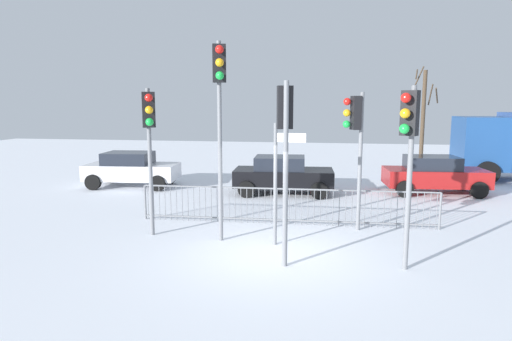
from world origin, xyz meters
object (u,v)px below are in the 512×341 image
direction_sign_post (278,178)px  car_white_far (131,169)px  traffic_light_mid_left (356,130)px  bare_tree_left (423,117)px  car_black_near (283,174)px  traffic_light_foreground_left (409,137)px  car_red_mid (434,174)px  traffic_light_rear_right (285,132)px  traffic_light_mid_right (149,129)px  traffic_light_foreground_right (220,97)px

direction_sign_post → car_white_far: 9.78m
traffic_light_mid_left → bare_tree_left: size_ratio=0.70×
bare_tree_left → car_black_near: bearing=-130.4°
traffic_light_foreground_left → car_red_mid: bearing=-76.0°
traffic_light_mid_left → bare_tree_left: bearing=-35.8°
traffic_light_mid_left → direction_sign_post: 2.73m
bare_tree_left → car_red_mid: bearing=-96.8°
traffic_light_foreground_left → car_black_near: size_ratio=0.99×
traffic_light_rear_right → car_black_near: 7.91m
car_red_mid → car_black_near: (-5.84, -1.06, 0.00)m
traffic_light_rear_right → bare_tree_left: (5.81, 15.38, -0.11)m
traffic_light_foreground_left → traffic_light_mid_right: traffic_light_mid_right is taller
traffic_light_foreground_left → direction_sign_post: bearing=4.8°
traffic_light_foreground_left → traffic_light_foreground_right: bearing=12.8°
traffic_light_mid_right → car_white_far: bearing=-87.2°
traffic_light_rear_right → bare_tree_left: bearing=54.2°
car_red_mid → car_black_near: bearing=-174.5°
traffic_light_foreground_right → bare_tree_left: bearing=-134.6°
traffic_light_foreground_right → traffic_light_foreground_left: bearing=146.3°
traffic_light_mid_left → car_white_far: traffic_light_mid_left is taller
traffic_light_foreground_right → car_white_far: (-5.58, 6.75, -2.89)m
traffic_light_mid_right → bare_tree_left: 16.85m
car_black_near → traffic_light_foreground_left: bearing=-69.8°
traffic_light_foreground_right → direction_sign_post: bearing=163.8°
traffic_light_mid_left → car_red_mid: traffic_light_mid_left is taller
traffic_light_mid_left → car_black_near: (-2.46, 4.68, -2.02)m
traffic_light_mid_right → direction_sign_post: bearing=151.2°
car_black_near → car_white_far: size_ratio=0.99×
traffic_light_rear_right → car_red_mid: size_ratio=1.01×
car_white_far → bare_tree_left: size_ratio=0.72×
traffic_light_mid_right → direction_sign_post: size_ratio=1.28×
traffic_light_rear_right → traffic_light_mid_left: 3.32m
traffic_light_rear_right → car_red_mid: 10.20m
traffic_light_foreground_left → direction_sign_post: traffic_light_foreground_left is taller
traffic_light_mid_right → car_white_far: (-3.68, 6.60, -2.09)m
traffic_light_mid_left → car_red_mid: bearing=-47.8°
traffic_light_foreground_right → traffic_light_foreground_left: size_ratio=1.30×
traffic_light_foreground_left → car_black_near: traffic_light_foreground_left is taller
traffic_light_mid_left → traffic_light_rear_right: bearing=133.2°
traffic_light_foreground_left → traffic_light_mid_left: (-0.89, 2.93, -0.04)m
traffic_light_rear_right → car_red_mid: (5.00, 8.63, -2.14)m
traffic_light_foreground_right → traffic_light_foreground_left: traffic_light_foreground_right is taller
car_white_far → bare_tree_left: 15.18m
direction_sign_post → car_red_mid: (5.29, 7.35, -0.94)m
direction_sign_post → traffic_light_mid_right: bearing=-176.2°
traffic_light_foreground_left → traffic_light_mid_left: size_ratio=1.02×
traffic_light_mid_left → direction_sign_post: bearing=112.7°
direction_sign_post → bare_tree_left: (6.10, 14.10, 1.09)m
traffic_light_foreground_left → car_red_mid: size_ratio=0.98×
car_red_mid → car_black_near: same height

